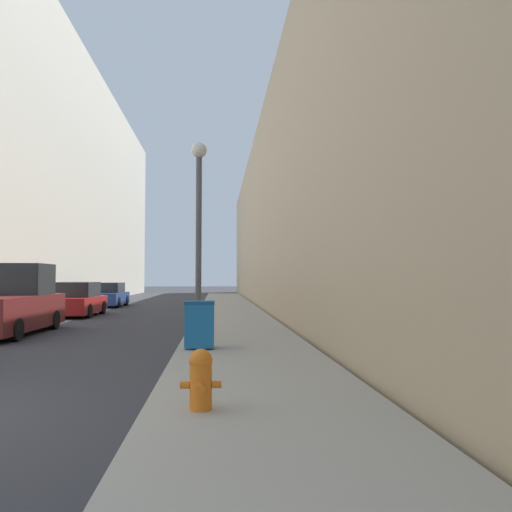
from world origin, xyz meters
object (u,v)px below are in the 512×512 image
(fire_hydrant, at_px, (201,378))
(trash_bin, at_px, (200,324))
(pickup_truck, at_px, (9,305))
(parked_sedan_far, at_px, (109,296))
(lamppost, at_px, (199,219))
(parked_sedan_near, at_px, (77,300))

(fire_hydrant, xyz_separation_m, trash_bin, (-0.21, 5.41, 0.17))
(trash_bin, height_order, pickup_truck, pickup_truck)
(fire_hydrant, height_order, trash_bin, trash_bin)
(fire_hydrant, height_order, pickup_truck, pickup_truck)
(pickup_truck, relative_size, parked_sedan_far, 1.19)
(parked_sedan_far, bearing_deg, trash_bin, -72.36)
(fire_hydrant, xyz_separation_m, parked_sedan_far, (-6.45, 25.04, 0.17))
(lamppost, relative_size, parked_sedan_far, 1.30)
(fire_hydrant, xyz_separation_m, lamppost, (-0.36, 8.70, 3.02))
(trash_bin, distance_m, pickup_truck, 7.58)
(lamppost, distance_m, parked_sedan_near, 10.94)
(fire_hydrant, distance_m, pickup_truck, 11.75)
(pickup_truck, bearing_deg, fire_hydrant, -57.53)
(fire_hydrant, bearing_deg, parked_sedan_far, 104.45)
(trash_bin, bearing_deg, lamppost, 92.68)
(fire_hydrant, distance_m, lamppost, 9.21)
(lamppost, bearing_deg, pickup_truck, 168.48)
(parked_sedan_near, bearing_deg, pickup_truck, -90.09)
(pickup_truck, bearing_deg, trash_bin, -36.42)
(parked_sedan_near, bearing_deg, trash_bin, -63.18)
(pickup_truck, bearing_deg, parked_sedan_far, 90.55)
(lamppost, height_order, parked_sedan_near, lamppost)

